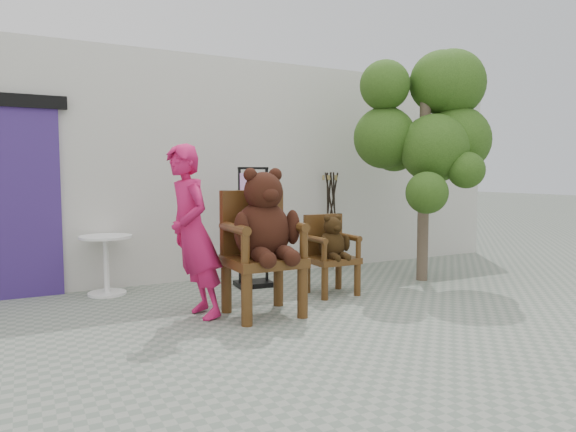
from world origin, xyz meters
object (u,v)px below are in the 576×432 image
object	(u,v)px
person	(193,233)
tree	(429,123)
display_stand	(254,241)
chair_small	(331,246)
cafe_table	(106,258)
chair_big	(263,232)
stool_bucket	(331,227)

from	to	relation	value
person	tree	size ratio (longest dim) A/B	0.56
display_stand	tree	xyz separation A→B (m)	(2.24, -0.70, 1.52)
chair_small	cafe_table	world-z (taller)	chair_small
cafe_table	chair_small	bearing A→B (deg)	-26.44
chair_big	cafe_table	bearing A→B (deg)	127.99
person	display_stand	distance (m)	1.57
chair_small	stool_bucket	xyz separation A→B (m)	(0.79, 1.25, 0.07)
cafe_table	display_stand	bearing A→B (deg)	-12.61
chair_big	person	bearing A→B (deg)	164.38
chair_big	display_stand	size ratio (longest dim) A/B	0.98
person	tree	bearing A→B (deg)	88.91
chair_small	display_stand	size ratio (longest dim) A/B	0.62
cafe_table	display_stand	size ratio (longest dim) A/B	0.47
chair_big	cafe_table	distance (m)	2.12
chair_big	chair_small	xyz separation A→B (m)	(1.10, 0.46, -0.28)
display_stand	stool_bucket	distance (m)	1.51
cafe_table	display_stand	xyz separation A→B (m)	(1.73, -0.39, 0.14)
person	cafe_table	size ratio (longest dim) A/B	2.43
tree	stool_bucket	bearing A→B (deg)	124.69
tree	chair_small	bearing A→B (deg)	-176.62
chair_small	stool_bucket	distance (m)	1.48
display_stand	cafe_table	bearing A→B (deg)	172.41
chair_small	person	xyz separation A→B (m)	(-1.76, -0.27, 0.29)
person	display_stand	size ratio (longest dim) A/B	1.13
stool_bucket	tree	world-z (taller)	tree
stool_bucket	chair_small	bearing A→B (deg)	-122.31
person	chair_big	bearing A→B (deg)	67.07
display_stand	chair_big	bearing A→B (deg)	-104.70
stool_bucket	tree	xyz separation A→B (m)	(0.80, -1.15, 1.46)
chair_big	person	size ratio (longest dim) A/B	0.87
person	cafe_table	xyz separation A→B (m)	(-0.62, 1.46, -0.41)
person	cafe_table	bearing A→B (deg)	-164.27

